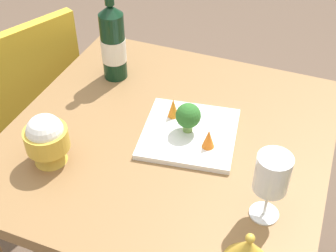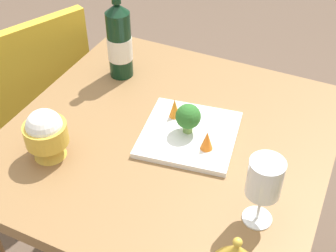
% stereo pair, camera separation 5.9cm
% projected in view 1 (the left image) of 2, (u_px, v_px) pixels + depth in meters
% --- Properties ---
extents(dining_table, '(0.86, 0.86, 0.75)m').
position_uv_depth(dining_table, '(168.00, 158.00, 1.30)').
color(dining_table, olive).
rests_on(dining_table, ground_plane).
extents(chair_by_wall, '(0.53, 0.53, 0.85)m').
position_uv_depth(chair_by_wall, '(27.00, 96.00, 1.75)').
color(chair_by_wall, gold).
rests_on(chair_by_wall, ground_plane).
extents(wine_bottle, '(0.08, 0.08, 0.32)m').
position_uv_depth(wine_bottle, '(113.00, 42.00, 1.38)').
color(wine_bottle, black).
rests_on(wine_bottle, dining_table).
extents(wine_glass, '(0.08, 0.08, 0.18)m').
position_uv_depth(wine_glass, '(272.00, 175.00, 0.95)').
color(wine_glass, white).
rests_on(wine_glass, dining_table).
extents(rice_bowl, '(0.11, 0.11, 0.14)m').
position_uv_depth(rice_bowl, '(47.00, 139.00, 1.12)').
color(rice_bowl, gold).
rests_on(rice_bowl, dining_table).
extents(rice_bowl_lid, '(0.10, 0.10, 0.09)m').
position_uv_depth(rice_bowl_lid, '(248.00, 252.00, 0.91)').
color(rice_bowl_lid, gold).
rests_on(rice_bowl_lid, dining_table).
extents(serving_plate, '(0.28, 0.28, 0.02)m').
position_uv_depth(serving_plate, '(189.00, 133.00, 1.24)').
color(serving_plate, white).
rests_on(serving_plate, dining_table).
extents(broccoli_floret, '(0.07, 0.07, 0.09)m').
position_uv_depth(broccoli_floret, '(188.00, 116.00, 1.20)').
color(broccoli_floret, '#729E4C').
rests_on(broccoli_floret, serving_plate).
extents(carrot_garnish_left, '(0.03, 0.03, 0.05)m').
position_uv_depth(carrot_garnish_left, '(209.00, 139.00, 1.17)').
color(carrot_garnish_left, orange).
rests_on(carrot_garnish_left, serving_plate).
extents(carrot_garnish_right, '(0.03, 0.03, 0.06)m').
position_uv_depth(carrot_garnish_right, '(173.00, 108.00, 1.26)').
color(carrot_garnish_right, orange).
rests_on(carrot_garnish_right, serving_plate).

